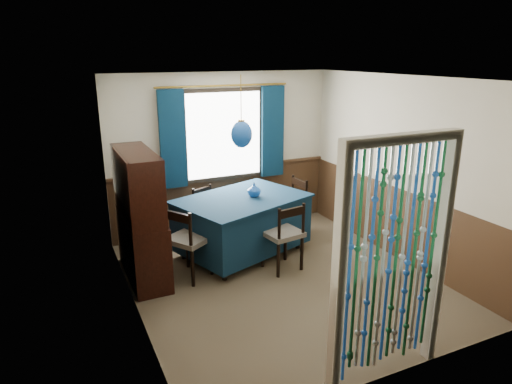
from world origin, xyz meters
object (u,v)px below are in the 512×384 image
sideboard (141,234)px  bowl_shelf (147,196)px  chair_left (187,240)px  chair_right (291,206)px  dining_table (242,222)px  pendant_lamp (241,134)px  vase_table (254,190)px  vase_sideboard (139,200)px  chair_near (284,234)px  chair_far (209,213)px

sideboard → bowl_shelf: 0.63m
chair_left → chair_right: (1.87, 0.70, -0.02)m
dining_table → sideboard: sideboard is taller
chair_left → pendant_lamp: size_ratio=1.01×
chair_left → vase_table: size_ratio=5.36×
chair_right → vase_sideboard: size_ratio=4.54×
dining_table → pendant_lamp: (0.00, -0.00, 1.25)m
pendant_lamp → vase_table: (0.18, -0.02, -0.80)m
chair_right → pendant_lamp: bearing=103.9°
sideboard → chair_left: bearing=-28.4°
dining_table → chair_near: bearing=-86.2°
sideboard → bowl_shelf: (0.06, -0.25, 0.58)m
dining_table → vase_table: vase_table is taller
chair_far → chair_left: bearing=35.8°
chair_near → vase_sideboard: (-1.66, 0.93, 0.43)m
dining_table → vase_table: size_ratio=11.30×
dining_table → chair_left: size_ratio=2.11×
chair_near → vase_table: (-0.11, 0.68, 0.43)m
dining_table → vase_table: 0.48m
dining_table → vase_sideboard: bearing=151.3°
sideboard → pendant_lamp: pendant_lamp is taller
chair_right → bowl_shelf: (-2.33, -0.67, 0.67)m
sideboard → vase_sideboard: (0.06, 0.34, 0.35)m
chair_near → chair_right: bearing=48.3°
chair_right → bowl_shelf: bearing=101.9°
pendant_lamp → vase_sideboard: pendant_lamp is taller
chair_near → chair_right: 1.21m
chair_right → vase_sideboard: (-2.33, -0.08, 0.44)m
dining_table → chair_right: (0.96, 0.31, 0.01)m
dining_table → bowl_shelf: 1.57m
pendant_lamp → bowl_shelf: size_ratio=4.42×
chair_near → bowl_shelf: bowl_shelf is taller
chair_right → pendant_lamp: pendant_lamp is taller
chair_left → bowl_shelf: bowl_shelf is taller
dining_table → vase_table: bearing=-24.6°
sideboard → pendant_lamp: 1.84m
dining_table → chair_left: bearing=-176.2°
chair_right → pendant_lamp: 1.60m
chair_near → dining_table: bearing=104.6°
chair_right → vase_sideboard: vase_sideboard is taller
bowl_shelf → chair_left: bearing=-3.7°
vase_table → bowl_shelf: 1.60m
pendant_lamp → bowl_shelf: (-1.37, -0.36, -0.58)m
chair_far → vase_sideboard: 1.27m
chair_far → sideboard: 1.40m
pendant_lamp → chair_right: bearing=18.0°
sideboard → vase_table: 1.65m
dining_table → chair_far: 0.71m
dining_table → chair_near: size_ratio=2.17×
chair_near → chair_right: (0.67, 1.01, -0.01)m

